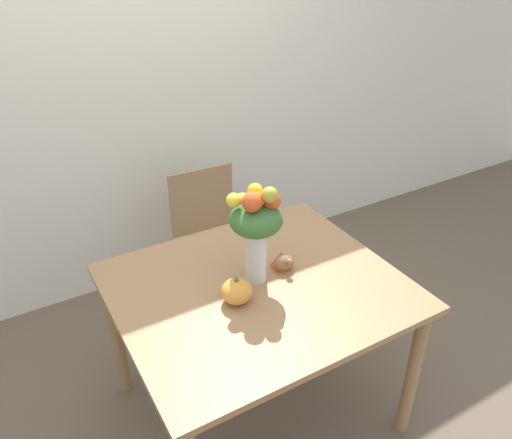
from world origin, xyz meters
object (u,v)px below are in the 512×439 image
object	(u,v)px
pumpkin	(237,291)
dining_chair_near_window	(212,239)
flower_vase	(256,224)
turkey_figurine	(282,260)

from	to	relation	value
pumpkin	dining_chair_near_window	xyz separation A→B (m)	(0.32, 0.92, -0.36)
dining_chair_near_window	pumpkin	bearing A→B (deg)	-106.97
pumpkin	dining_chair_near_window	size ratio (longest dim) A/B	0.15
pumpkin	flower_vase	bearing A→B (deg)	33.65
pumpkin	turkey_figurine	bearing A→B (deg)	19.75
flower_vase	dining_chair_near_window	distance (m)	1.02
flower_vase	turkey_figurine	xyz separation A→B (m)	(0.14, 0.01, -0.23)
turkey_figurine	dining_chair_near_window	world-z (taller)	dining_chair_near_window
flower_vase	turkey_figurine	bearing A→B (deg)	2.40
flower_vase	turkey_figurine	world-z (taller)	flower_vase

